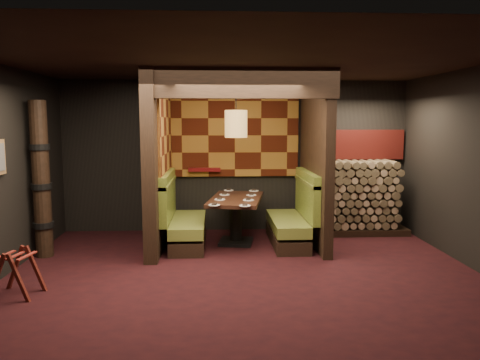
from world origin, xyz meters
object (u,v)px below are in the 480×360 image
booth_bench_right (293,221)px  totem_column (41,181)px  booth_bench_left (182,222)px  pendant_lamp (236,124)px  dining_table (236,211)px  luggage_rack (17,271)px  firewood_stack (359,197)px

booth_bench_right → totem_column: totem_column is taller
booth_bench_left → totem_column: bearing=-165.2°
pendant_lamp → dining_table: bearing=90.0°
pendant_lamp → totem_column: 3.17m
booth_bench_left → pendant_lamp: 1.88m
booth_bench_left → dining_table: 0.93m
pendant_lamp → luggage_rack: (-2.74, -2.21, -1.74)m
totem_column → booth_bench_right: bearing=7.9°
dining_table → luggage_rack: 3.56m
dining_table → totem_column: size_ratio=0.68×
booth_bench_left → booth_bench_right: (1.89, 0.00, 0.00)m
dining_table → firewood_stack: firewood_stack is taller
pendant_lamp → totem_column: bearing=-169.5°
totem_column → dining_table: bearing=11.4°
pendant_lamp → firewood_stack: (2.33, 0.69, -1.36)m
booth_bench_left → pendant_lamp: pendant_lamp is taller
booth_bench_left → totem_column: 2.30m
booth_bench_left → pendant_lamp: (0.91, 0.01, 1.64)m
booth_bench_left → luggage_rack: 2.86m
booth_bench_right → totem_column: size_ratio=0.67×
booth_bench_right → firewood_stack: bearing=27.3°
dining_table → booth_bench_right: bearing=-3.3°
booth_bench_right → firewood_stack: firewood_stack is taller
booth_bench_left → totem_column: totem_column is taller
booth_bench_right → pendant_lamp: pendant_lamp is taller
firewood_stack → pendant_lamp: bearing=-163.4°
booth_bench_right → dining_table: 0.99m
totem_column → booth_bench_left: bearing=14.8°
booth_bench_right → pendant_lamp: 1.91m
pendant_lamp → booth_bench_left: bearing=-179.6°
luggage_rack → firewood_stack: bearing=29.8°
booth_bench_left → luggage_rack: size_ratio=2.56×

